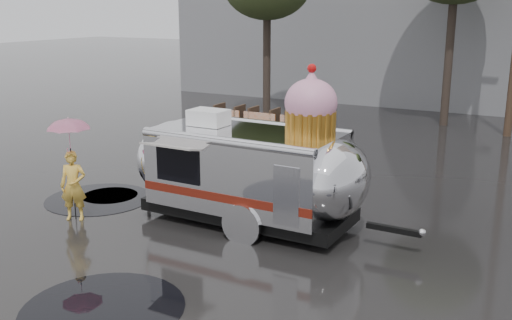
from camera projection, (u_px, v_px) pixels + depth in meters
The scene contains 6 objects.
ground at pixel (279, 261), 11.34m from camera, with size 120.00×120.00×0.00m, color black.
puddles at pixel (166, 217), 13.68m from camera, with size 11.09×9.71×0.01m.
barricade_row at pixel (264, 121), 22.25m from camera, with size 4.30×0.80×1.00m.
airstream_trailer at pixel (251, 167), 12.99m from camera, with size 6.80×2.60×3.66m.
person_left at pixel (73, 186), 13.36m from camera, with size 0.57×0.38×1.58m, color yellow.
umbrella_pink at pixel (69, 135), 13.06m from camera, with size 1.17×1.17×2.35m.
Camera 1 is at (4.61, -9.44, 4.72)m, focal length 42.00 mm.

